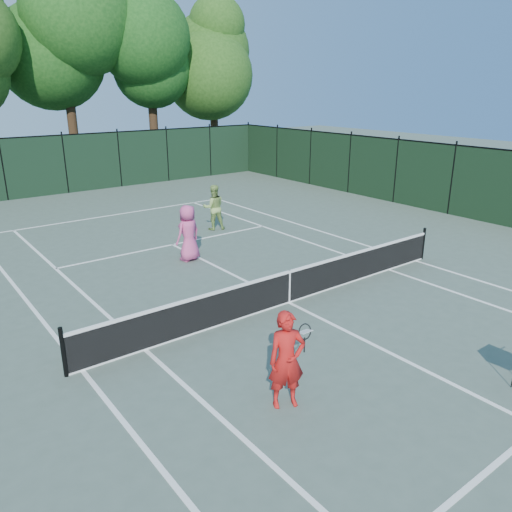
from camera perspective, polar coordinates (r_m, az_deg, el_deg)
ground at (r=13.25m, az=3.78°, el=-5.34°), size 90.00×90.00×0.00m
sideline_doubles_left at (r=10.85m, az=-19.22°, el=-12.26°), size 0.10×23.77×0.01m
sideline_doubles_right at (r=17.13m, az=17.78°, el=-0.52°), size 0.10×23.77×0.01m
sideline_singles_left at (r=11.25m, az=-12.53°, el=-10.43°), size 0.10×23.77×0.01m
sideline_singles_right at (r=16.07m, az=14.94°, el=-1.51°), size 0.10×23.77×0.01m
baseline_far at (r=23.07m, az=-16.00°, el=4.53°), size 10.97×0.10×0.01m
service_line_far at (r=18.23m, az=-9.51°, el=1.30°), size 8.23×0.10×0.01m
center_service_line at (r=13.25m, az=3.78°, el=-5.33°), size 0.10×12.80×0.01m
tennis_net at (r=13.06m, az=3.83°, el=-3.43°), size 11.69×0.09×1.06m
fence_far at (r=28.49m, az=-20.97°, el=9.71°), size 24.00×0.05×3.00m
tree_3 at (r=33.11m, az=-21.44°, el=23.88°), size 7.00×7.00×14.45m
tree_4 at (r=34.24m, az=-12.22°, el=23.02°), size 6.20×6.20×12.97m
tree_5 at (r=37.10m, az=-5.01°, el=22.32°), size 5.80×5.80×12.23m
coach at (r=8.87m, az=3.54°, el=-11.77°), size 1.09×0.65×1.81m
player_pink at (r=16.27m, az=-7.74°, el=2.62°), size 1.00×0.77×1.84m
player_green at (r=19.79m, az=-4.86°, el=5.56°), size 1.05×0.94×1.79m
loose_ball_midcourt at (r=10.30m, az=3.42°, el=-12.69°), size 0.07×0.07×0.07m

